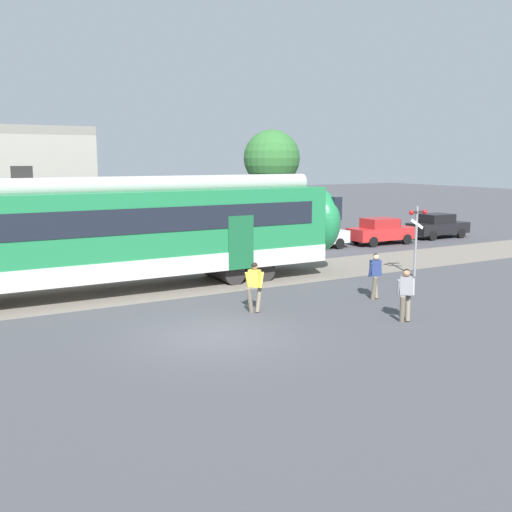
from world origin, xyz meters
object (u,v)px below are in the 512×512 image
pedestrian_yellow (254,284)px  parked_car_silver (313,235)px  parked_car_red (381,231)px  crossing_signal (417,230)px  pedestrian_grey (406,290)px  parked_car_black (438,226)px  pedestrian_navy (375,273)px

pedestrian_yellow → parked_car_silver: pedestrian_yellow is taller
parked_car_red → crossing_signal: bearing=-123.1°
parked_car_red → crossing_signal: size_ratio=1.35×
parked_car_red → crossing_signal: crossing_signal is taller
parked_car_red → pedestrian_grey: bearing=-129.0°
parked_car_red → parked_car_black: (4.99, 0.35, 0.00)m
parked_car_silver → parked_car_black: 9.60m
pedestrian_grey → parked_car_silver: pedestrian_grey is taller
pedestrian_yellow → parked_car_silver: size_ratio=0.41×
pedestrian_yellow → pedestrian_navy: bearing=-6.2°
pedestrian_yellow → pedestrian_navy: size_ratio=1.00×
pedestrian_grey → crossing_signal: (5.48, 5.15, 1.02)m
pedestrian_navy → parked_car_black: size_ratio=0.42×
pedestrian_grey → parked_car_red: bearing=51.0°
parked_car_silver → crossing_signal: size_ratio=1.35×
pedestrian_grey → parked_car_silver: bearing=65.7°
pedestrian_grey → crossing_signal: size_ratio=0.56×
parked_car_red → crossing_signal: (-5.35, -8.20, 1.23)m
parked_car_red → parked_car_black: bearing=4.0°
parked_car_silver → parked_car_red: 4.63m
parked_car_silver → crossing_signal: 8.74m
pedestrian_navy → parked_car_red: (9.65, 10.59, -0.18)m
parked_car_silver → parked_car_black: (9.60, -0.07, 0.00)m
pedestrian_grey → parked_car_red: (10.83, 13.35, -0.21)m
pedestrian_yellow → parked_car_black: pedestrian_yellow is taller
parked_car_silver → parked_car_red: bearing=-5.1°
pedestrian_navy → parked_car_black: (14.63, 10.93, -0.18)m
pedestrian_yellow → parked_car_silver: (9.70, 10.50, -0.18)m
pedestrian_grey → crossing_signal: bearing=43.2°
parked_car_black → crossing_signal: (-10.34, -8.55, 1.23)m
pedestrian_yellow → crossing_signal: size_ratio=0.56×
pedestrian_navy → parked_car_red: size_ratio=0.41×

